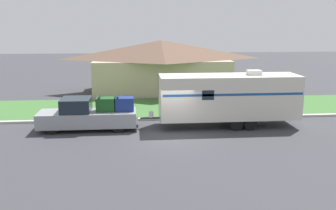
% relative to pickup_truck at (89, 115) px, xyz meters
% --- Properties ---
extents(ground_plane, '(120.00, 120.00, 0.00)m').
position_rel_pickup_truck_xyz_m(ground_plane, '(4.88, -1.90, -0.89)').
color(ground_plane, '#38383D').
extents(curb_strip, '(80.00, 0.30, 0.14)m').
position_rel_pickup_truck_xyz_m(curb_strip, '(4.88, 1.85, -0.82)').
color(curb_strip, beige).
rests_on(curb_strip, ground_plane).
extents(lawn_strip, '(80.00, 7.00, 0.03)m').
position_rel_pickup_truck_xyz_m(lawn_strip, '(4.88, 5.50, -0.88)').
color(lawn_strip, '#3D6B33').
rests_on(lawn_strip, ground_plane).
extents(house_across_street, '(13.02, 6.71, 4.71)m').
position_rel_pickup_truck_xyz_m(house_across_street, '(5.22, 12.25, 1.55)').
color(house_across_street, tan).
rests_on(house_across_street, ground_plane).
extents(pickup_truck, '(5.87, 1.96, 2.03)m').
position_rel_pickup_truck_xyz_m(pickup_truck, '(0.00, 0.00, 0.00)').
color(pickup_truck, black).
rests_on(pickup_truck, ground_plane).
extents(travel_trailer, '(9.63, 2.36, 3.45)m').
position_rel_pickup_truck_xyz_m(travel_trailer, '(8.48, -0.00, 0.96)').
color(travel_trailer, black).
rests_on(travel_trailer, ground_plane).
extents(mailbox, '(0.48, 0.20, 1.39)m').
position_rel_pickup_truck_xyz_m(mailbox, '(13.74, 2.75, 0.17)').
color(mailbox, brown).
rests_on(mailbox, ground_plane).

